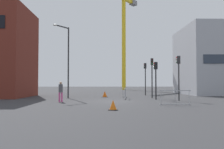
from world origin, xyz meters
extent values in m
plane|color=#333335|center=(0.00, 0.00, 0.00)|extent=(160.00, 160.00, 0.00)
cube|color=#A8AAB2|center=(15.54, 12.88, 4.68)|extent=(10.62, 10.22, 9.36)
cylinder|color=yellow|center=(3.45, 34.18, 10.37)|extent=(0.90, 0.90, 20.74)
cube|color=slate|center=(5.99, 37.32, 21.14)|extent=(2.07, 2.15, 1.10)
cylinder|color=#232326|center=(-4.55, 4.47, 3.71)|extent=(0.14, 0.14, 7.41)
cube|color=#232326|center=(-5.08, 3.68, 7.31)|extent=(1.15, 1.63, 0.10)
ellipsoid|color=silver|center=(-5.61, 2.90, 7.29)|extent=(0.44, 0.24, 0.16)
cylinder|color=#232326|center=(4.42, 9.82, 1.71)|extent=(0.12, 0.12, 3.41)
cube|color=#232326|center=(4.42, 9.82, 3.76)|extent=(0.33, 0.30, 0.70)
sphere|color=red|center=(4.25, 9.86, 3.98)|extent=(0.11, 0.11, 0.11)
sphere|color=#3C2905|center=(4.25, 9.86, 3.76)|extent=(0.11, 0.11, 0.11)
sphere|color=#07330F|center=(4.25, 9.86, 3.54)|extent=(0.11, 0.11, 0.11)
cylinder|color=#232326|center=(4.27, 4.58, 1.75)|extent=(0.12, 0.12, 3.49)
cube|color=#232326|center=(4.27, 4.58, 3.84)|extent=(0.24, 0.28, 0.70)
sphere|color=#390605|center=(4.27, 4.41, 4.06)|extent=(0.11, 0.11, 0.11)
sphere|color=#3C2905|center=(4.27, 4.41, 3.84)|extent=(0.11, 0.11, 0.11)
sphere|color=green|center=(4.27, 4.41, 3.62)|extent=(0.11, 0.11, 0.11)
cylinder|color=#2D2D30|center=(5.91, 0.61, 1.65)|extent=(0.12, 0.12, 3.31)
cube|color=#2D2D30|center=(5.91, 0.61, 3.66)|extent=(0.32, 0.29, 0.70)
sphere|color=red|center=(5.74, 0.64, 3.88)|extent=(0.11, 0.11, 0.11)
sphere|color=#3C2905|center=(5.74, 0.64, 3.66)|extent=(0.11, 0.11, 0.11)
sphere|color=#07330F|center=(5.74, 0.64, 3.44)|extent=(0.11, 0.11, 0.11)
cylinder|color=black|center=(4.16, 2.13, 1.44)|extent=(0.12, 0.12, 2.89)
cube|color=black|center=(4.16, 2.13, 3.24)|extent=(0.33, 0.29, 0.70)
sphere|color=red|center=(3.99, 2.10, 3.46)|extent=(0.11, 0.11, 0.11)
sphere|color=#3C2905|center=(3.99, 2.10, 3.24)|extent=(0.11, 0.11, 0.11)
sphere|color=#07330F|center=(3.99, 2.10, 3.02)|extent=(0.11, 0.11, 0.11)
cylinder|color=#D14C8C|center=(-4.47, -0.63, 0.40)|extent=(0.14, 0.14, 0.81)
cylinder|color=#D14C8C|center=(-4.27, -0.60, 0.40)|extent=(0.14, 0.14, 0.81)
cylinder|color=#4C4C51|center=(-4.37, -0.61, 1.14)|extent=(0.34, 0.34, 0.67)
sphere|color=tan|center=(-4.37, -0.61, 1.59)|extent=(0.22, 0.22, 0.22)
cube|color=gray|center=(1.30, 3.07, 1.05)|extent=(0.34, 2.36, 0.06)
cube|color=gray|center=(1.30, 3.07, 0.10)|extent=(0.34, 2.36, 0.06)
cylinder|color=gray|center=(1.17, 2.02, 0.53)|extent=(0.04, 0.04, 1.05)
cylinder|color=gray|center=(1.30, 3.07, 0.53)|extent=(0.04, 0.04, 1.05)
cylinder|color=gray|center=(1.43, 4.13, 0.53)|extent=(0.04, 0.04, 1.05)
cube|color=#9EA0A5|center=(4.28, -3.85, 1.05)|extent=(2.22, 0.08, 0.06)
cube|color=#9EA0A5|center=(4.28, -3.85, 0.10)|extent=(2.22, 0.08, 0.06)
cylinder|color=#9EA0A5|center=(3.28, -3.86, 0.53)|extent=(0.04, 0.04, 1.05)
cylinder|color=#9EA0A5|center=(4.28, -3.85, 0.53)|extent=(0.04, 0.04, 1.05)
cylinder|color=#9EA0A5|center=(5.27, -3.85, 0.53)|extent=(0.04, 0.04, 1.05)
cube|color=gray|center=(1.29, 6.30, 1.05)|extent=(0.20, 1.87, 0.06)
cube|color=gray|center=(1.29, 6.30, 0.10)|extent=(0.20, 1.87, 0.06)
cylinder|color=gray|center=(1.23, 5.46, 0.53)|extent=(0.04, 0.04, 1.05)
cylinder|color=gray|center=(1.29, 6.30, 0.53)|extent=(0.04, 0.04, 1.05)
cylinder|color=gray|center=(1.35, 7.14, 0.53)|extent=(0.04, 0.04, 1.05)
cube|color=black|center=(-0.74, 6.28, 0.01)|extent=(0.68, 0.68, 0.03)
cone|color=#E55B0F|center=(-0.74, 6.28, 0.35)|extent=(0.53, 0.53, 0.69)
cube|color=black|center=(-0.18, -6.57, 0.01)|extent=(0.58, 0.58, 0.03)
cone|color=orange|center=(-0.18, -6.57, 0.29)|extent=(0.45, 0.45, 0.59)
camera|label=1|loc=(-0.58, -20.74, 1.60)|focal=38.61mm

